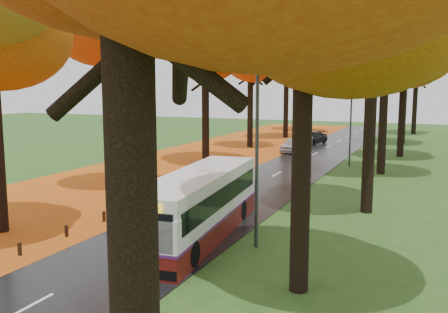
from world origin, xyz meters
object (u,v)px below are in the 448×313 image
Objects in this scene: streetlamp_near at (251,130)px; car_dark at (313,138)px; car_silver at (304,141)px; bus at (198,203)px; streetlamp_far at (380,100)px; car_white at (294,145)px; streetlamp_mid at (348,107)px.

car_dark is (-6.10, 36.15, -4.04)m from streetlamp_near.
streetlamp_near is 33.88m from car_silver.
car_dark is at bearing 89.53° from bus.
car_dark is at bearing -127.84° from streetlamp_far.
streetlamp_near is 1.00× the size of streetlamp_far.
car_white is (-6.08, -15.75, -3.94)m from streetlamp_far.
streetlamp_near is 0.75× the size of bus.
car_dark is (-6.10, -7.85, -4.04)m from streetlamp_far.
car_white reaches higher than car_dark.
car_silver is at bearing 100.73° from streetlamp_near.
streetlamp_mid reaches higher than bus.
car_white is (-6.08, 28.25, -3.94)m from streetlamp_near.
streetlamp_near is at bearing -85.35° from car_silver.
streetlamp_mid is 1.00× the size of streetlamp_far.
car_dark is (0.16, 3.10, 0.01)m from car_silver.
streetlamp_near is 1.00× the size of streetlamp_mid.
streetlamp_mid is at bearing -66.54° from car_silver.
streetlamp_near is 1.82× the size of car_dark.
streetlamp_mid is at bearing -90.00° from streetlamp_far.
bus is (-2.47, 0.28, -3.24)m from streetlamp_near.
car_silver is (-6.26, 11.05, -4.05)m from streetlamp_mid.
streetlamp_far is (0.00, 22.00, 0.00)m from streetlamp_mid.
car_white is 0.97× the size of car_dark.
streetlamp_far is 1.87× the size of car_white.
streetlamp_mid is 1.82× the size of car_dark.
bus is at bearing -89.48° from car_silver.
streetlamp_far is at bearing 80.52° from bus.
bus is 2.42× the size of car_dark.
streetlamp_far is 0.75× the size of bus.
car_silver is (-3.79, 32.77, -0.81)m from bus.
streetlamp_far is at bearing 90.00° from streetlamp_mid.
bus is 36.06m from car_dark.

